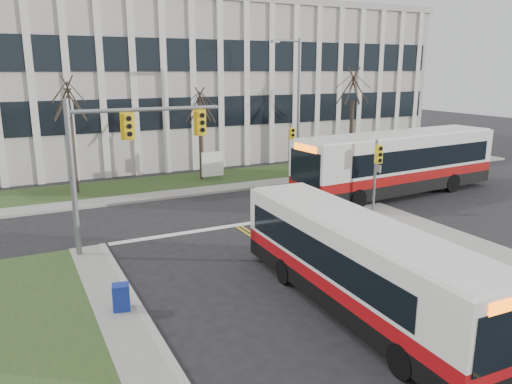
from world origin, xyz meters
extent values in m
plane|color=black|center=(0.00, 0.00, 0.00)|extent=(120.00, 120.00, 0.00)
cube|color=#9E9B93|center=(5.00, 15.20, 0.07)|extent=(44.00, 1.60, 0.14)
cube|color=#2B4B20|center=(5.00, 18.00, 0.06)|extent=(44.00, 5.00, 0.12)
cube|color=#B3ACA5|center=(5.00, 30.00, 6.00)|extent=(40.00, 16.00, 12.00)
cylinder|color=slate|center=(-7.30, 7.20, 3.10)|extent=(0.22, 0.22, 6.20)
cylinder|color=slate|center=(-4.30, 7.20, 5.70)|extent=(6.00, 0.16, 0.16)
cube|color=yellow|center=(-5.10, 7.05, 5.10)|extent=(0.34, 0.24, 0.92)
cube|color=yellow|center=(-2.10, 7.05, 5.10)|extent=(0.34, 0.24, 0.92)
cylinder|color=slate|center=(7.20, 7.00, 1.90)|extent=(0.14, 0.14, 3.80)
cube|color=yellow|center=(7.20, 6.80, 3.10)|extent=(0.34, 0.24, 0.92)
cylinder|color=slate|center=(7.20, 15.50, 1.90)|extent=(0.14, 0.14, 3.80)
cube|color=yellow|center=(7.20, 15.30, 3.10)|extent=(0.34, 0.24, 0.92)
cylinder|color=slate|center=(8.20, 16.20, 4.60)|extent=(0.20, 0.20, 9.20)
cylinder|color=slate|center=(7.30, 16.20, 9.00)|extent=(1.80, 0.14, 0.14)
cube|color=slate|center=(6.40, 16.20, 8.95)|extent=(0.50, 0.25, 0.18)
cylinder|color=slate|center=(1.90, 17.50, 0.50)|extent=(0.08, 0.08, 1.00)
cylinder|color=slate|center=(3.10, 17.50, 0.50)|extent=(0.08, 0.08, 1.00)
cube|color=white|center=(2.50, 17.50, 1.20)|extent=(1.50, 0.12, 1.60)
cylinder|color=#42352B|center=(-6.00, 18.00, 2.31)|extent=(0.28, 0.28, 4.62)
cylinder|color=#42352B|center=(2.00, 18.20, 2.05)|extent=(0.28, 0.28, 4.09)
cylinder|color=#42352B|center=(14.00, 18.00, 2.48)|extent=(0.28, 0.28, 4.95)
cube|color=navy|center=(-6.80, 1.72, 0.47)|extent=(0.58, 0.55, 0.95)
camera|label=1|loc=(-9.37, -12.50, 7.25)|focal=35.00mm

